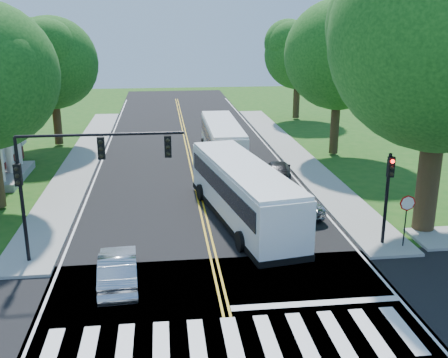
{
  "coord_description": "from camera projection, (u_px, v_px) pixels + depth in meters",
  "views": [
    {
      "loc": [
        -2.12,
        -15.6,
        10.34
      ],
      "look_at": [
        1.01,
        10.46,
        2.4
      ],
      "focal_mm": 42.0,
      "sensor_mm": 36.0,
      "label": 1
    }
  ],
  "objects": [
    {
      "name": "stop_bar",
      "position": [
        316.0,
        303.0,
        19.98
      ],
      "size": [
        6.6,
        0.4,
        0.01
      ],
      "primitive_type": "cube",
      "color": "silver",
      "rests_on": "road"
    },
    {
      "name": "tree_east_mid",
      "position": [
        339.0,
        55.0,
        39.91
      ],
      "size": [
        8.4,
        8.4,
        11.93
      ],
      "color": "#362615",
      "rests_on": "ground"
    },
    {
      "name": "edge_line_e",
      "position": [
        281.0,
        163.0,
        39.74
      ],
      "size": [
        0.12,
        70.0,
        0.01
      ],
      "primitive_type": "cube",
      "color": "silver",
      "rests_on": "road"
    },
    {
      "name": "tree_east_far",
      "position": [
        298.0,
        55.0,
        55.52
      ],
      "size": [
        7.2,
        7.2,
        10.34
      ],
      "color": "#362615",
      "rests_on": "ground"
    },
    {
      "name": "edge_line_w",
      "position": [
        99.0,
        169.0,
        38.19
      ],
      "size": [
        0.12,
        70.0,
        0.01
      ],
      "primitive_type": "cube",
      "color": "silver",
      "rests_on": "road"
    },
    {
      "name": "bus_follow",
      "position": [
        222.0,
        140.0,
        40.4
      ],
      "size": [
        2.79,
        11.25,
        2.9
      ],
      "rotation": [
        0.0,
        0.0,
        3.14
      ],
      "color": "white",
      "rests_on": "road"
    },
    {
      "name": "sidewalk_nw",
      "position": [
        83.0,
        158.0,
        40.85
      ],
      "size": [
        2.6,
        40.0,
        0.15
      ],
      "primitive_type": "cube",
      "color": "gray",
      "rests_on": "ground"
    },
    {
      "name": "road",
      "position": [
        196.0,
        181.0,
        35.17
      ],
      "size": [
        14.0,
        96.0,
        0.01
      ],
      "primitive_type": "cube",
      "color": "black",
      "rests_on": "ground"
    },
    {
      "name": "hatchback",
      "position": [
        118.0,
        269.0,
        21.18
      ],
      "size": [
        1.79,
        4.4,
        1.42
      ],
      "primitive_type": "imported",
      "rotation": [
        0.0,
        0.0,
        3.21
      ],
      "color": "#A8AAAF",
      "rests_on": "road"
    },
    {
      "name": "signal_ne",
      "position": [
        388.0,
        187.0,
        24.26
      ],
      "size": [
        0.3,
        0.46,
        4.4
      ],
      "color": "black",
      "rests_on": "ground"
    },
    {
      "name": "center_line",
      "position": [
        192.0,
        166.0,
        38.97
      ],
      "size": [
        0.36,
        70.0,
        0.01
      ],
      "primitive_type": "cube",
      "color": "gold",
      "rests_on": "road"
    },
    {
      "name": "tree_west_far",
      "position": [
        52.0,
        63.0,
        43.29
      ],
      "size": [
        7.6,
        7.6,
        10.67
      ],
      "color": "#362615",
      "rests_on": "ground"
    },
    {
      "name": "suv",
      "position": [
        292.0,
        203.0,
        29.17
      ],
      "size": [
        2.99,
        4.78,
        1.23
      ],
      "primitive_type": "imported",
      "rotation": [
        0.0,
        0.0,
        3.37
      ],
      "color": "#ACAEB3",
      "rests_on": "road"
    },
    {
      "name": "signal_nw",
      "position": [
        75.0,
        167.0,
        22.23
      ],
      "size": [
        7.15,
        0.46,
        5.66
      ],
      "color": "black",
      "rests_on": "ground"
    },
    {
      "name": "dark_sedan",
      "position": [
        278.0,
        170.0,
        35.54
      ],
      "size": [
        2.6,
        4.5,
        1.23
      ],
      "primitive_type": "imported",
      "rotation": [
        0.0,
        0.0,
        2.92
      ],
      "color": "black",
      "rests_on": "road"
    },
    {
      "name": "sidewalk_ne",
      "position": [
        291.0,
        152.0,
        42.75
      ],
      "size": [
        2.6,
        40.0,
        0.15
      ],
      "primitive_type": "cube",
      "color": "gray",
      "rests_on": "ground"
    },
    {
      "name": "crosswalk",
      "position": [
        233.0,
        342.0,
        17.58
      ],
      "size": [
        12.6,
        3.0,
        0.01
      ],
      "primitive_type": "cube",
      "color": "silver",
      "rests_on": "road"
    },
    {
      "name": "bus_lead",
      "position": [
        243.0,
        191.0,
        27.79
      ],
      "size": [
        4.65,
        12.36,
        3.13
      ],
      "rotation": [
        0.0,
        0.0,
        3.31
      ],
      "color": "white",
      "rests_on": "road"
    },
    {
      "name": "cross_road",
      "position": [
        231.0,
        333.0,
        18.06
      ],
      "size": [
        60.0,
        12.0,
        0.01
      ],
      "primitive_type": "cube",
      "color": "black",
      "rests_on": "ground"
    },
    {
      "name": "stop_sign",
      "position": [
        407.0,
        209.0,
        24.18
      ],
      "size": [
        0.76,
        0.08,
        2.53
      ],
      "color": "black",
      "rests_on": "ground"
    },
    {
      "name": "tree_ne_big",
      "position": [
        445.0,
        37.0,
        24.14
      ],
      "size": [
        10.8,
        10.8,
        14.91
      ],
      "color": "#362615",
      "rests_on": "ground"
    },
    {
      "name": "ground",
      "position": [
        231.0,
        334.0,
        18.06
      ],
      "size": [
        140.0,
        140.0,
        0.0
      ],
      "primitive_type": "plane",
      "color": "#184E13",
      "rests_on": "ground"
    }
  ]
}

